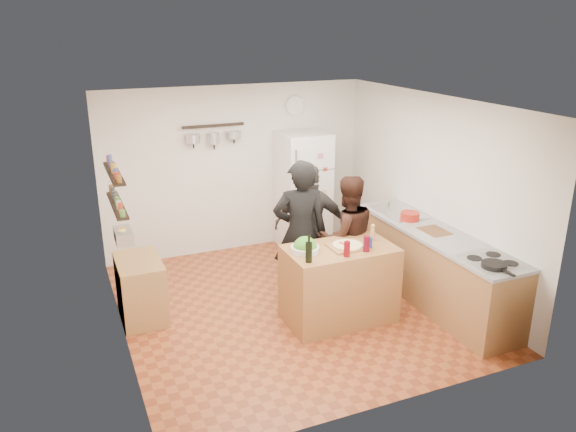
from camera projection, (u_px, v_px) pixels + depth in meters
name	position (u px, v px, depth m)	size (l,w,h in m)	color
room_shell	(279.00, 201.00, 6.91)	(4.20, 4.20, 4.20)	brown
prep_island	(339.00, 284.00, 6.53)	(1.25, 0.72, 0.91)	olive
pizza_board	(347.00, 247.00, 6.39)	(0.42, 0.34, 0.02)	brown
pizza	(347.00, 245.00, 6.38)	(0.34, 0.34, 0.02)	beige
salad_bowl	(305.00, 249.00, 6.26)	(0.32, 0.32, 0.06)	silver
wine_bottle	(309.00, 252.00, 5.97)	(0.07, 0.07, 0.22)	black
wine_glass_near	(347.00, 249.00, 6.13)	(0.07, 0.07, 0.17)	#63080E
wine_glass_far	(366.00, 244.00, 6.26)	(0.07, 0.07, 0.18)	#4F0616
pepper_mill	(373.00, 234.00, 6.56)	(0.05, 0.05, 0.16)	#B0804A
salt_canister	(369.00, 243.00, 6.37)	(0.08, 0.08, 0.12)	navy
person_left	(300.00, 233.00, 6.82)	(0.67, 0.44, 1.83)	black
person_center	(347.00, 238.00, 6.98)	(0.78, 0.60, 1.60)	black
person_back	(311.00, 226.00, 7.33)	(0.96, 0.40, 1.63)	#2D2A28
counter_run	(434.00, 267.00, 6.98)	(0.63, 2.63, 0.90)	#9E7042
stove_top	(492.00, 262.00, 6.01)	(0.60, 0.62, 0.02)	white
skillet	(494.00, 265.00, 5.84)	(0.26, 0.26, 0.05)	black
sink	(398.00, 212.00, 7.57)	(0.50, 0.80, 0.03)	silver
cutting_board	(435.00, 232.00, 6.87)	(0.30, 0.40, 0.02)	brown
red_bowl	(410.00, 216.00, 7.24)	(0.25, 0.25, 0.10)	#9F1E12
fridge	(303.00, 191.00, 8.56)	(0.70, 0.68, 1.80)	white
wall_clock	(295.00, 106.00, 8.44)	(0.30, 0.30, 0.03)	silver
spice_shelf_lower	(117.00, 205.00, 5.96)	(0.12, 1.00, 0.03)	black
spice_shelf_upper	(114.00, 173.00, 5.84)	(0.12, 1.00, 0.03)	black
produce_basket	(123.00, 235.00, 6.08)	(0.18, 0.35, 0.14)	silver
side_table	(141.00, 289.00, 6.61)	(0.50, 0.80, 0.73)	#AD8148
pot_rack	(213.00, 126.00, 7.96)	(0.90, 0.04, 0.04)	black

